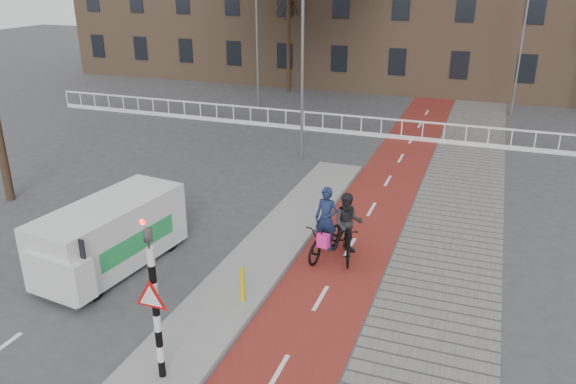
% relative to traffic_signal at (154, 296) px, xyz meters
% --- Properties ---
extents(ground, '(120.00, 120.00, 0.00)m').
position_rel_traffic_signal_xyz_m(ground, '(0.60, 2.02, -1.99)').
color(ground, '#38383A').
rests_on(ground, ground).
extents(bike_lane, '(2.50, 60.00, 0.01)m').
position_rel_traffic_signal_xyz_m(bike_lane, '(2.10, 12.02, -1.98)').
color(bike_lane, maroon).
rests_on(bike_lane, ground).
extents(sidewalk, '(3.00, 60.00, 0.01)m').
position_rel_traffic_signal_xyz_m(sidewalk, '(4.90, 12.02, -1.98)').
color(sidewalk, slate).
rests_on(sidewalk, ground).
extents(curb_island, '(1.80, 16.00, 0.12)m').
position_rel_traffic_signal_xyz_m(curb_island, '(-0.10, 6.02, -1.93)').
color(curb_island, gray).
rests_on(curb_island, ground).
extents(traffic_signal, '(0.80, 0.80, 3.68)m').
position_rel_traffic_signal_xyz_m(traffic_signal, '(0.00, 0.00, 0.00)').
color(traffic_signal, black).
rests_on(traffic_signal, curb_island).
extents(bollard, '(0.12, 0.12, 0.91)m').
position_rel_traffic_signal_xyz_m(bollard, '(0.38, 3.09, -1.42)').
color(bollard, gold).
rests_on(bollard, curb_island).
extents(cyclist_near, '(1.02, 2.11, 2.09)m').
position_rel_traffic_signal_xyz_m(cyclist_near, '(1.56, 6.25, -1.28)').
color(cyclist_near, black).
rests_on(cyclist_near, bike_lane).
extents(cyclist_far, '(1.06, 1.93, 1.99)m').
position_rel_traffic_signal_xyz_m(cyclist_far, '(2.18, 6.28, -1.16)').
color(cyclist_far, black).
rests_on(cyclist_far, bike_lane).
extents(van, '(2.30, 4.58, 1.89)m').
position_rel_traffic_signal_xyz_m(van, '(-3.79, 3.61, -0.99)').
color(van, silver).
rests_on(van, ground).
extents(railing, '(28.00, 0.10, 0.99)m').
position_rel_traffic_signal_xyz_m(railing, '(-4.40, 19.02, -1.68)').
color(railing, silver).
rests_on(railing, ground).
extents(tree_mid, '(0.26, 0.26, 6.83)m').
position_rel_traffic_signal_xyz_m(tree_mid, '(-7.53, 27.97, 1.43)').
color(tree_mid, black).
rests_on(tree_mid, ground).
extents(streetlight_near, '(0.12, 0.12, 7.70)m').
position_rel_traffic_signal_xyz_m(streetlight_near, '(-1.90, 14.25, 1.86)').
color(streetlight_near, slate).
rests_on(streetlight_near, ground).
extents(streetlight_left, '(0.12, 0.12, 8.41)m').
position_rel_traffic_signal_xyz_m(streetlight_left, '(-7.71, 23.17, 2.22)').
color(streetlight_left, slate).
rests_on(streetlight_left, ground).
extents(streetlight_right, '(0.12, 0.12, 7.42)m').
position_rel_traffic_signal_xyz_m(streetlight_right, '(6.67, 25.98, 1.72)').
color(streetlight_right, slate).
rests_on(streetlight_right, ground).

